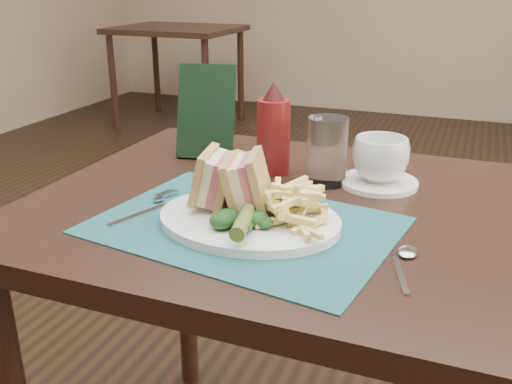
# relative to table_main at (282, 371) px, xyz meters

# --- Properties ---
(floor) EXTENTS (7.00, 7.00, 0.00)m
(floor) POSITION_rel_table_main_xyz_m (0.00, 0.50, -0.38)
(floor) COLOR black
(floor) RESTS_ON ground
(wall_back) EXTENTS (6.00, 0.00, 6.00)m
(wall_back) POSITION_rel_table_main_xyz_m (0.00, 4.00, -0.38)
(wall_back) COLOR tan
(wall_back) RESTS_ON ground
(table_main) EXTENTS (0.90, 0.75, 0.75)m
(table_main) POSITION_rel_table_main_xyz_m (0.00, 0.00, 0.00)
(table_main) COLOR black
(table_main) RESTS_ON ground
(table_bg_left) EXTENTS (0.90, 0.75, 0.75)m
(table_bg_left) POSITION_rel_table_main_xyz_m (-1.89, 3.03, 0.00)
(table_bg_left) COLOR black
(table_bg_left) RESTS_ON ground
(placemat) EXTENTS (0.51, 0.40, 0.00)m
(placemat) POSITION_rel_table_main_xyz_m (-0.03, -0.13, 0.38)
(placemat) COLOR #195052
(placemat) RESTS_ON table_main
(plate) EXTENTS (0.30, 0.24, 0.01)m
(plate) POSITION_rel_table_main_xyz_m (-0.02, -0.12, 0.38)
(plate) COLOR white
(plate) RESTS_ON placemat
(sandwich_half_a) EXTENTS (0.09, 0.11, 0.10)m
(sandwich_half_a) POSITION_rel_table_main_xyz_m (-0.11, -0.11, 0.44)
(sandwich_half_a) COLOR tan
(sandwich_half_a) RESTS_ON plate
(sandwich_half_b) EXTENTS (0.10, 0.11, 0.10)m
(sandwich_half_b) POSITION_rel_table_main_xyz_m (-0.05, -0.11, 0.44)
(sandwich_half_b) COLOR tan
(sandwich_half_b) RESTS_ON plate
(kale_garnish) EXTENTS (0.11, 0.08, 0.03)m
(kale_garnish) POSITION_rel_table_main_xyz_m (-0.01, -0.17, 0.41)
(kale_garnish) COLOR #133615
(kale_garnish) RESTS_ON plate
(pickle_spear) EXTENTS (0.05, 0.12, 0.03)m
(pickle_spear) POSITION_rel_table_main_xyz_m (-0.00, -0.19, 0.41)
(pickle_spear) COLOR #4F6426
(pickle_spear) RESTS_ON plate
(fries_pile) EXTENTS (0.18, 0.20, 0.06)m
(fries_pile) POSITION_rel_table_main_xyz_m (0.04, -0.11, 0.42)
(fries_pile) COLOR #F9E57C
(fries_pile) RESTS_ON plate
(fork) EXTENTS (0.09, 0.17, 0.01)m
(fork) POSITION_rel_table_main_xyz_m (-0.21, -0.13, 0.38)
(fork) COLOR silver
(fork) RESTS_ON placemat
(spoon) EXTENTS (0.08, 0.15, 0.01)m
(spoon) POSITION_rel_table_main_xyz_m (0.23, -0.18, 0.38)
(spoon) COLOR silver
(spoon) RESTS_ON table_main
(saucer) EXTENTS (0.19, 0.19, 0.01)m
(saucer) POSITION_rel_table_main_xyz_m (0.14, 0.14, 0.38)
(saucer) COLOR white
(saucer) RESTS_ON table_main
(coffee_cup) EXTENTS (0.15, 0.15, 0.08)m
(coffee_cup) POSITION_rel_table_main_xyz_m (0.14, 0.14, 0.43)
(coffee_cup) COLOR white
(coffee_cup) RESTS_ON saucer
(drinking_glass) EXTENTS (0.10, 0.10, 0.13)m
(drinking_glass) POSITION_rel_table_main_xyz_m (0.04, 0.12, 0.44)
(drinking_glass) COLOR white
(drinking_glass) RESTS_ON table_main
(ketchup_bottle) EXTENTS (0.08, 0.08, 0.19)m
(ketchup_bottle) POSITION_rel_table_main_xyz_m (-0.07, 0.14, 0.47)
(ketchup_bottle) COLOR #621011
(ketchup_bottle) RESTS_ON table_main
(check_presenter) EXTENTS (0.14, 0.10, 0.20)m
(check_presenter) POSITION_rel_table_main_xyz_m (-0.25, 0.19, 0.47)
(check_presenter) COLOR black
(check_presenter) RESTS_ON table_main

